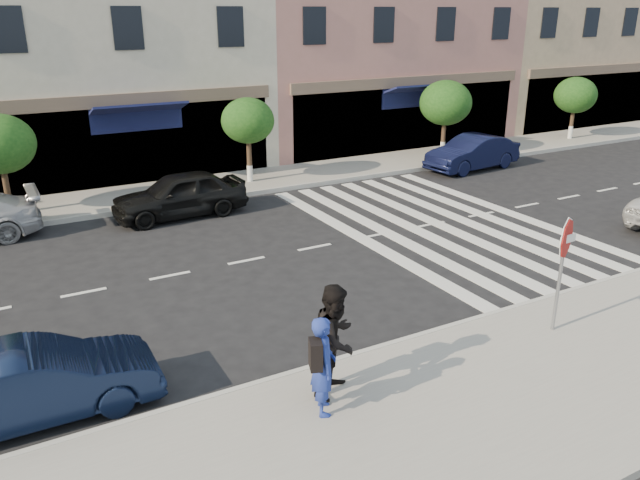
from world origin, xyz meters
The scene contains 15 objects.
ground centered at (0.00, 0.00, 0.00)m, with size 120.00×120.00×0.00m, color black.
sidewalk_near centered at (0.00, -3.75, 0.07)m, with size 60.00×4.50×0.15m, color gray.
sidewalk_far centered at (0.00, 11.00, 0.07)m, with size 60.00×3.00×0.15m, color gray.
building_centre centered at (-0.50, 17.00, 5.50)m, with size 11.00×9.00×11.00m, color beige.
building_east_mid centered at (11.50, 17.00, 6.50)m, with size 13.00×9.00×13.00m, color #B2716A.
building_east_far centered at (24.00, 17.00, 6.00)m, with size 12.00×9.00×12.00m, color tan.
street_tree_c centered at (3.00, 10.80, 2.36)m, with size 1.90×1.90×3.04m.
street_tree_ea centered at (12.00, 10.80, 2.39)m, with size 2.20×2.20×3.19m.
street_tree_eb centered at (20.00, 10.80, 2.22)m, with size 2.00×2.00×2.94m.
stop_sign centered at (3.74, -2.62, 1.85)m, with size 0.82×0.12×2.32m.
photographer centered at (-1.50, -2.72, 0.96)m, with size 0.59×0.39×1.62m, color navy.
walker centered at (-1.05, -2.32, 1.09)m, with size 0.92×0.71×1.89m, color black.
car_near_mid centered at (-5.37, -0.51, 0.61)m, with size 1.30×3.72×1.22m, color black.
car_far_mid centered at (-0.34, 8.44, 0.70)m, with size 1.66×4.12×1.40m, color black.
car_far_right centered at (11.80, 8.72, 0.68)m, with size 1.45×4.15×1.37m, color black.
Camera 1 is at (-5.55, -9.91, 6.04)m, focal length 35.00 mm.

